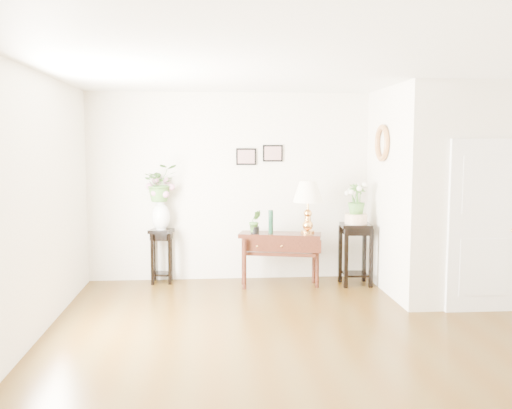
{
  "coord_description": "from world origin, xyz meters",
  "views": [
    {
      "loc": [
        -1.2,
        -5.77,
        2.03
      ],
      "look_at": [
        -0.62,
        1.3,
        1.28
      ],
      "focal_mm": 40.0,
      "sensor_mm": 36.0,
      "label": 1
    }
  ],
  "objects": [
    {
      "name": "plant_stand_a",
      "position": [
        -1.91,
        2.57,
        0.4
      ],
      "size": [
        0.38,
        0.38,
        0.79
      ],
      "primitive_type": "cube",
      "rotation": [
        0.0,
        0.0,
        -0.26
      ],
      "color": "black",
      "rests_on": "floor"
    },
    {
      "name": "ceramic_bowl",
      "position": [
        0.9,
        2.21,
        0.97
      ],
      "size": [
        0.39,
        0.39,
        0.14
      ],
      "primitive_type": "cylinder",
      "rotation": [
        0.0,
        0.0,
        0.26
      ],
      "color": "beige",
      "rests_on": "plant_stand_b"
    },
    {
      "name": "art_print_right",
      "position": [
        -0.25,
        2.73,
        1.9
      ],
      "size": [
        0.3,
        0.02,
        0.25
      ],
      "primitive_type": "cube",
      "color": "black",
      "rests_on": "wall_back"
    },
    {
      "name": "floor",
      "position": [
        0.0,
        0.0,
        0.0
      ],
      "size": [
        6.0,
        5.5,
        0.02
      ],
      "primitive_type": "cube",
      "color": "#463110",
      "rests_on": "ground"
    },
    {
      "name": "wall_front",
      "position": [
        0.0,
        -2.75,
        1.4
      ],
      "size": [
        6.0,
        0.02,
        2.8
      ],
      "primitive_type": "cube",
      "color": "white",
      "rests_on": "ground"
    },
    {
      "name": "porcelain_vase",
      "position": [
        -1.91,
        2.57,
        1.02
      ],
      "size": [
        0.3,
        0.3,
        0.46
      ],
      "primitive_type": null,
      "rotation": [
        0.0,
        0.0,
        -0.15
      ],
      "color": "white",
      "rests_on": "plant_stand_a"
    },
    {
      "name": "narcissus",
      "position": [
        0.9,
        2.21,
        1.24
      ],
      "size": [
        0.32,
        0.32,
        0.45
      ],
      "primitive_type": "imported",
      "rotation": [
        0.0,
        0.0,
        0.31
      ],
      "color": "#44792F",
      "rests_on": "ceramic_bowl"
    },
    {
      "name": "wall_left",
      "position": [
        -3.0,
        0.0,
        1.4
      ],
      "size": [
        0.02,
        5.5,
        2.8
      ],
      "primitive_type": "cube",
      "color": "white",
      "rests_on": "ground"
    },
    {
      "name": "door",
      "position": [
        2.1,
        0.78,
        1.05
      ],
      "size": [
        0.9,
        0.05,
        2.1
      ],
      "primitive_type": "cube",
      "color": "white",
      "rests_on": "floor"
    },
    {
      "name": "partition",
      "position": [
        2.1,
        1.77,
        1.4
      ],
      "size": [
        1.8,
        1.95,
        2.8
      ],
      "primitive_type": "cube",
      "color": "white",
      "rests_on": "floor"
    },
    {
      "name": "table_lamp",
      "position": [
        0.2,
        2.22,
        1.12
      ],
      "size": [
        0.51,
        0.51,
        0.76
      ],
      "primitive_type": "cube",
      "rotation": [
        0.0,
        0.0,
        -0.19
      ],
      "color": "#E39F4E",
      "rests_on": "console_table"
    },
    {
      "name": "ceiling",
      "position": [
        0.0,
        0.0,
        2.8
      ],
      "size": [
        6.0,
        5.5,
        0.02
      ],
      "primitive_type": "cube",
      "color": "white",
      "rests_on": "ground"
    },
    {
      "name": "plant_stand_b",
      "position": [
        0.9,
        2.21,
        0.45
      ],
      "size": [
        0.46,
        0.46,
        0.89
      ],
      "primitive_type": "cube",
      "rotation": [
        0.0,
        0.0,
        -0.09
      ],
      "color": "black",
      "rests_on": "floor"
    },
    {
      "name": "art_print_left",
      "position": [
        -0.65,
        2.73,
        1.85
      ],
      "size": [
        0.3,
        0.02,
        0.25
      ],
      "primitive_type": "cube",
      "color": "black",
      "rests_on": "wall_back"
    },
    {
      "name": "potted_plant",
      "position": [
        -0.56,
        2.22,
        0.93
      ],
      "size": [
        0.2,
        0.17,
        0.32
      ],
      "primitive_type": "imported",
      "rotation": [
        0.0,
        0.0,
        0.18
      ],
      "color": "#44792F",
      "rests_on": "console_table"
    },
    {
      "name": "console_table",
      "position": [
        -0.2,
        2.22,
        0.39
      ],
      "size": [
        1.21,
        0.64,
        0.77
      ],
      "primitive_type": "cube",
      "rotation": [
        0.0,
        0.0,
        -0.23
      ],
      "color": "black",
      "rests_on": "floor"
    },
    {
      "name": "lily_arrangement",
      "position": [
        -1.91,
        2.57,
        1.47
      ],
      "size": [
        0.6,
        0.55,
        0.55
      ],
      "primitive_type": "imported",
      "rotation": [
        0.0,
        0.0,
        0.31
      ],
      "color": "#44792F",
      "rests_on": "porcelain_vase"
    },
    {
      "name": "green_vase",
      "position": [
        -0.33,
        2.22,
        0.94
      ],
      "size": [
        0.09,
        0.09,
        0.33
      ],
      "primitive_type": "cylinder",
      "rotation": [
        0.0,
        0.0,
        -0.34
      ],
      "color": "#10311F",
      "rests_on": "console_table"
    },
    {
      "name": "wall_ornament",
      "position": [
        1.16,
        1.9,
        2.05
      ],
      "size": [
        0.07,
        0.51,
        0.51
      ],
      "primitive_type": "torus",
      "rotation": [
        0.0,
        1.57,
        0.0
      ],
      "color": "#BF803C",
      "rests_on": "partition"
    },
    {
      "name": "wall_back",
      "position": [
        0.0,
        2.75,
        1.4
      ],
      "size": [
        6.0,
        0.02,
        2.8
      ],
      "primitive_type": "cube",
      "color": "white",
      "rests_on": "ground"
    }
  ]
}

